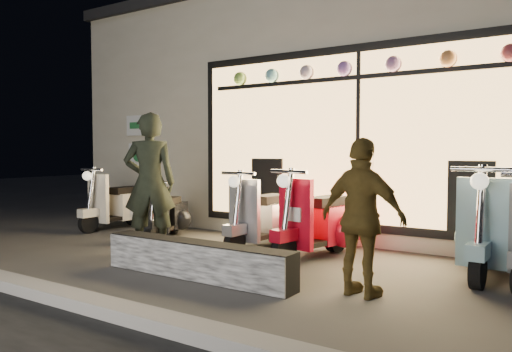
{
  "coord_description": "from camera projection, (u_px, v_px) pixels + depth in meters",
  "views": [
    {
      "loc": [
        3.46,
        -4.74,
        1.39
      ],
      "look_at": [
        -0.05,
        0.6,
        1.05
      ],
      "focal_mm": 35.0,
      "sensor_mm": 36.0,
      "label": 1
    }
  ],
  "objects": [
    {
      "name": "ground",
      "position": [
        232.0,
        266.0,
        5.93
      ],
      "size": [
        40.0,
        40.0,
        0.0
      ],
      "primitive_type": "plane",
      "color": "#383533",
      "rests_on": "ground"
    },
    {
      "name": "kerb",
      "position": [
        94.0,
        305.0,
        4.26
      ],
      "size": [
        40.0,
        0.25,
        0.12
      ],
      "primitive_type": "cube",
      "color": "slate",
      "rests_on": "ground"
    },
    {
      "name": "shop_building",
      "position": [
        379.0,
        114.0,
        9.97
      ],
      "size": [
        10.2,
        6.23,
        4.2
      ],
      "color": "beige",
      "rests_on": "ground"
    },
    {
      "name": "graffiti_barrier",
      "position": [
        197.0,
        260.0,
        5.37
      ],
      "size": [
        2.38,
        0.28,
        0.4
      ],
      "primitive_type": "cube",
      "color": "black",
      "rests_on": "ground"
    },
    {
      "name": "scooter_silver",
      "position": [
        268.0,
        217.0,
        7.11
      ],
      "size": [
        0.49,
        1.47,
        1.05
      ],
      "rotation": [
        0.0,
        0.0,
        -0.04
      ],
      "color": "black",
      "rests_on": "ground"
    },
    {
      "name": "scooter_red",
      "position": [
        324.0,
        222.0,
        6.55
      ],
      "size": [
        0.68,
        1.54,
        1.1
      ],
      "rotation": [
        0.0,
        0.0,
        -0.19
      ],
      "color": "black",
      "rests_on": "ground"
    },
    {
      "name": "scooter_black",
      "position": [
        168.0,
        214.0,
        7.99
      ],
      "size": [
        0.69,
        1.22,
        0.88
      ],
      "rotation": [
        0.0,
        0.0,
        0.38
      ],
      "color": "black",
      "rests_on": "ground"
    },
    {
      "name": "scooter_cream",
      "position": [
        123.0,
        204.0,
        8.89
      ],
      "size": [
        0.46,
        1.43,
        1.03
      ],
      "rotation": [
        0.0,
        0.0,
        -0.01
      ],
      "color": "black",
      "rests_on": "ground"
    },
    {
      "name": "scooter_blue",
      "position": [
        493.0,
        231.0,
        5.62
      ],
      "size": [
        0.53,
        1.62,
        1.16
      ],
      "rotation": [
        0.0,
        0.0,
        -0.02
      ],
      "color": "black",
      "rests_on": "ground"
    },
    {
      "name": "man",
      "position": [
        150.0,
        183.0,
        6.75
      ],
      "size": [
        0.82,
        0.79,
        1.89
      ],
      "primitive_type": "imported",
      "rotation": [
        0.0,
        0.0,
        3.84
      ],
      "color": "black",
      "rests_on": "ground"
    },
    {
      "name": "woman",
      "position": [
        362.0,
        218.0,
        4.67
      ],
      "size": [
        0.93,
        0.51,
        1.5
      ],
      "primitive_type": "imported",
      "rotation": [
        0.0,
        0.0,
        2.97
      ],
      "color": "brown",
      "rests_on": "ground"
    }
  ]
}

